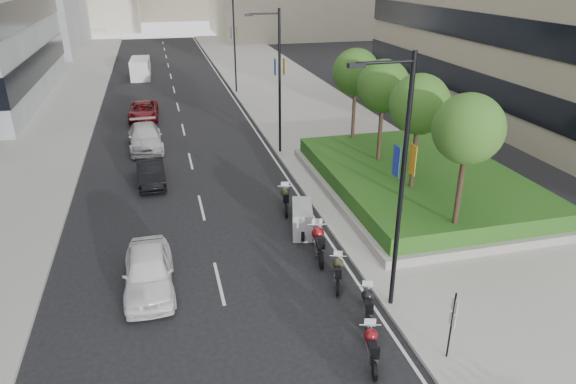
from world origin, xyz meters
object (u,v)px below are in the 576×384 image
object	(u,v)px
lamp_post_2	(233,39)
parking_sign	(452,322)
motorcycle_6	(285,199)
car_d	(144,111)
lamp_post_0	(398,176)
car_b	(151,171)
car_c	(145,137)
delivery_van	(140,69)
car_a	(149,271)
motorcycle_4	(318,242)
motorcycle_1	(371,346)
lamp_post_1	(277,76)
motorcycle_2	(368,305)
motorcycle_3	(338,272)
motorcycle_5	(302,219)

from	to	relation	value
lamp_post_2	parking_sign	xyz separation A→B (m)	(0.66, -38.00, -3.61)
motorcycle_6	car_d	distance (m)	20.26
lamp_post_0	car_b	world-z (taller)	lamp_post_0
car_c	delivery_van	distance (m)	24.26
lamp_post_0	car_d	bearing A→B (deg)	106.98
car_a	motorcycle_4	bearing A→B (deg)	5.91
motorcycle_1	motorcycle_4	xyz separation A→B (m)	(0.31, 6.41, 0.11)
lamp_post_1	car_d	world-z (taller)	lamp_post_1
parking_sign	car_b	distance (m)	19.08
motorcycle_2	delivery_van	size ratio (longest dim) A/B	0.39
lamp_post_1	car_d	distance (m)	14.36
lamp_post_2	car_d	bearing A→B (deg)	-139.36
lamp_post_1	car_b	bearing A→B (deg)	-159.33
motorcycle_2	lamp_post_1	bearing A→B (deg)	15.38
motorcycle_4	lamp_post_0	bearing A→B (deg)	-151.42
lamp_post_2	car_c	xyz separation A→B (m)	(-8.33, -14.73, -4.31)
motorcycle_1	motorcycle_3	distance (m)	4.27
lamp_post_1	motorcycle_6	distance (m)	9.57
motorcycle_4	motorcycle_6	size ratio (longest dim) A/B	1.12
lamp_post_2	motorcycle_2	xyz separation A→B (m)	(-0.92, -35.42, -4.52)
lamp_post_2	motorcycle_5	bearing A→B (deg)	-92.78
lamp_post_0	motorcycle_1	xyz separation A→B (m)	(-1.63, -2.42, -4.52)
motorcycle_6	car_a	distance (m)	8.58
motorcycle_1	car_b	distance (m)	17.60
motorcycle_2	car_c	bearing A→B (deg)	38.10
lamp_post_0	car_c	distance (m)	22.33
motorcycle_2	motorcycle_6	xyz separation A→B (m)	(-0.64, 9.11, 0.05)
car_b	motorcycle_2	bearing A→B (deg)	-65.70
motorcycle_3	car_d	world-z (taller)	car_d
lamp_post_2	motorcycle_2	distance (m)	35.72
motorcycle_5	car_d	distance (m)	22.65
car_a	car_d	world-z (taller)	car_a
motorcycle_3	motorcycle_6	world-z (taller)	motorcycle_6
motorcycle_6	delivery_van	distance (m)	36.56
motorcycle_3	motorcycle_5	xyz separation A→B (m)	(-0.18, 4.39, 0.13)
motorcycle_4	motorcycle_3	bearing A→B (deg)	-167.14
motorcycle_1	motorcycle_4	world-z (taller)	motorcycle_4
lamp_post_0	motorcycle_1	bearing A→B (deg)	-123.93
parking_sign	delivery_van	distance (m)	48.45
lamp_post_1	motorcycle_6	xyz separation A→B (m)	(-1.57, -8.32, -4.48)
car_b	car_d	distance (m)	13.77
parking_sign	car_b	size ratio (longest dim) A/B	0.60
lamp_post_1	motorcycle_6	bearing A→B (deg)	-100.67
motorcycle_2	motorcycle_4	bearing A→B (deg)	23.54
motorcycle_1	car_d	distance (m)	30.92
motorcycle_3	motorcycle_6	xyz separation A→B (m)	(-0.35, 6.86, 0.06)
motorcycle_4	car_d	bearing A→B (deg)	27.01
car_b	car_d	xyz separation A→B (m)	(-0.43, 13.76, -0.02)
lamp_post_2	car_b	size ratio (longest dim) A/B	2.15
motorcycle_3	delivery_van	xyz separation A→B (m)	(-7.57, 42.70, 0.45)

